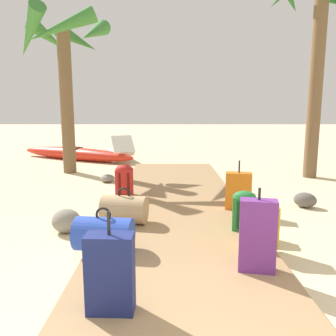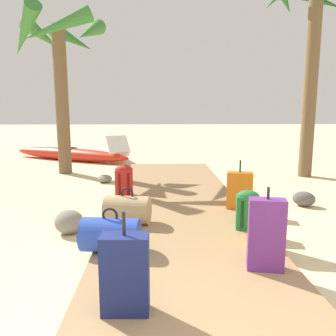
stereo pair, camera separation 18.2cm
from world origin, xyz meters
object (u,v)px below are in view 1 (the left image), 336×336
Objects in this scene: suitcase_purple at (257,236)px; suitcase_navy at (110,273)px; palm_tree_far_left at (64,53)px; suitcase_orange at (238,191)px; backpack_yellow at (263,221)px; lounge_chair at (120,150)px; duffel_bag_blue at (104,234)px; kayak at (75,154)px; duffel_bag_tan at (124,209)px; backpack_green at (244,209)px; backpack_red at (124,180)px; palm_tree_far_right at (317,16)px.

suitcase_navy is (-1.21, -0.64, -0.04)m from suitcase_purple.
suitcase_purple is 6.54m from palm_tree_far_left.
backpack_yellow is (-0.02, -1.40, 0.00)m from suitcase_orange.
lounge_chair is at bearing 97.39° from suitcase_navy.
duffel_bag_blue is at bearing 163.09° from suitcase_purple.
duffel_bag_tan is at bearing -69.69° from kayak.
backpack_yellow reaches higher than backpack_green.
suitcase_orange is at bearing -43.62° from palm_tree_far_left.
kayak is at bearing 115.99° from suitcase_purple.
backpack_red is 5.41m from palm_tree_far_right.
suitcase_orange is 0.89m from backpack_green.
kayak is at bearing 119.16° from backpack_yellow.
palm_tree_far_right is 5.58m from palm_tree_far_left.
backpack_green is (0.12, 1.08, -0.08)m from suitcase_purple.
backpack_green is at bearing -51.42° from palm_tree_far_left.
palm_tree_far_left is at bearing 114.99° from duffel_bag_tan.
suitcase_purple is 6.15m from palm_tree_far_right.
backpack_red is 2.74m from backpack_yellow.
suitcase_purple reaches higher than backpack_red.
duffel_bag_tan is at bearing 83.53° from duffel_bag_blue.
suitcase_orange is 5.29m from palm_tree_far_left.
suitcase_purple reaches higher than kayak.
backpack_red is at bearing 129.39° from backpack_yellow.
kayak is (-2.15, 6.97, -0.07)m from duffel_bag_blue.
suitcase_navy is at bearing -139.60° from backpack_yellow.
backpack_green is 1.50m from duffel_bag_tan.
backpack_red reaches higher than duffel_bag_tan.
palm_tree_far_right is 6.08m from lounge_chair.
backpack_green is 5.35m from palm_tree_far_right.
duffel_bag_tan is (-0.15, 1.97, -0.11)m from suitcase_navy.
suitcase_orange reaches higher than lounge_chair.
suitcase_purple reaches higher than backpack_green.
lounge_chair reaches higher than backpack_yellow.
palm_tree_far_right reaches higher than suitcase_navy.
suitcase_purple is 1.54m from duffel_bag_blue.
suitcase_orange is at bearing -22.14° from backpack_red.
backpack_green is at bearing -59.48° from kayak.
suitcase_purple is at bearing -44.28° from duffel_bag_tan.
lounge_chair is at bearing 152.07° from palm_tree_far_right.
suitcase_navy is at bearing -71.51° from palm_tree_far_left.
kayak is (-2.40, 8.06, -0.18)m from suitcase_navy.
backpack_green is at bearing 52.28° from suitcase_navy.
suitcase_navy reaches higher than backpack_green.
backpack_yellow is at bearing -117.04° from palm_tree_far_right.
kayak is at bearing 106.60° from suitcase_navy.
backpack_green reaches higher than kayak.
suitcase_orange is at bearing -64.89° from lounge_chair.
suitcase_navy is 1.57× the size of backpack_green.
suitcase_navy is 0.20× the size of palm_tree_far_left.
suitcase_orange is at bearing 21.86° from duffel_bag_tan.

